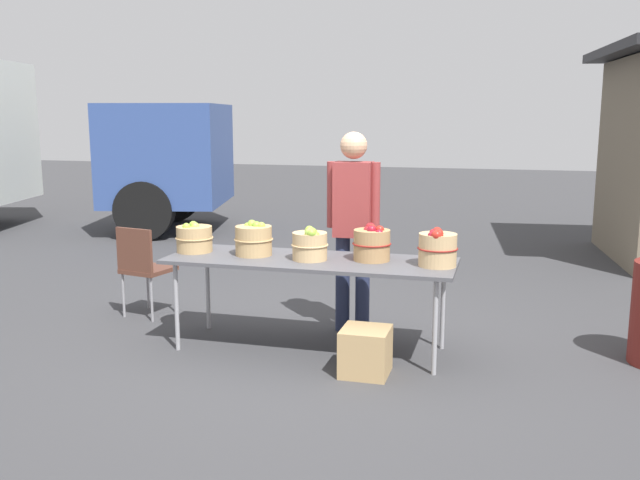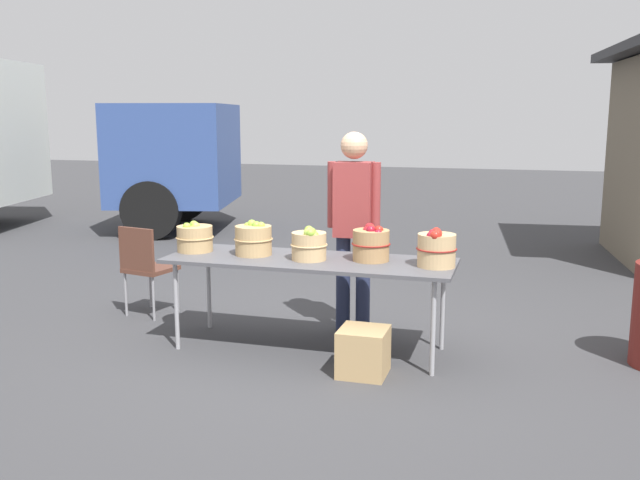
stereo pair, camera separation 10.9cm
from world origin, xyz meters
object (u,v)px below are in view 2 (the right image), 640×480
apple_basket_red_0 (371,244)px  folding_chair (145,263)px  produce_crate (363,352)px  market_table (309,264)px  apple_basket_red_1 (436,249)px  apple_basket_green_0 (195,237)px  apple_basket_green_2 (309,244)px  vendor_adult (354,216)px  apple_basket_green_1 (254,239)px

apple_basket_red_0 → folding_chair: apple_basket_red_0 is taller
apple_basket_red_0 → produce_crate: bearing=-83.2°
market_table → apple_basket_red_1: apple_basket_red_1 is taller
market_table → apple_basket_green_0: 1.03m
produce_crate → folding_chair: bearing=158.8°
apple_basket_green_2 → vendor_adult: (0.21, 0.60, 0.15)m
apple_basket_green_1 → apple_basket_green_2: bearing=-6.9°
vendor_adult → produce_crate: 1.34m
apple_basket_red_0 → vendor_adult: (-0.26, 0.49, 0.14)m
apple_basket_green_1 → apple_basket_red_0: bearing=2.7°
apple_basket_green_1 → apple_basket_green_0: bearing=179.7°
vendor_adult → produce_crate: (0.32, -0.99, -0.85)m
apple_basket_red_0 → apple_basket_green_2: bearing=-167.5°
apple_basket_green_0 → apple_basket_red_1: bearing=-1.0°
folding_chair → apple_basket_green_0: bearing=160.9°
apple_basket_red_1 → vendor_adult: vendor_adult is taller
apple_basket_red_1 → produce_crate: 0.95m
market_table → apple_basket_red_0: size_ratio=7.52×
apple_basket_green_1 → apple_basket_green_2: 0.50m
apple_basket_green_2 → vendor_adult: bearing=70.6°
apple_basket_green_1 → folding_chair: (-1.27, 0.45, -0.37)m
apple_basket_red_0 → apple_basket_red_1: apple_basket_red_1 is taller
apple_basket_red_0 → apple_basket_green_1: bearing=-177.3°
apple_basket_red_1 → produce_crate: (-0.46, -0.42, -0.72)m
market_table → vendor_adult: size_ratio=1.32×
market_table → apple_basket_green_0: apple_basket_green_0 is taller
apple_basket_green_1 → apple_basket_red_1: 1.49m
apple_basket_red_0 → apple_basket_red_1: bearing=-8.5°
vendor_adult → market_table: bearing=66.6°
apple_basket_red_0 → vendor_adult: vendor_adult is taller
market_table → produce_crate: bearing=-37.8°
vendor_adult → produce_crate: vendor_adult is taller
apple_basket_green_0 → vendor_adult: vendor_adult is taller
apple_basket_red_0 → produce_crate: apple_basket_red_0 is taller
apple_basket_green_2 → apple_basket_red_1: bearing=1.6°
market_table → apple_basket_green_2: 0.17m
apple_basket_green_1 → apple_basket_green_2: (0.49, -0.06, -0.00)m
apple_basket_green_0 → folding_chair: 0.94m
market_table → produce_crate: (0.54, -0.42, -0.54)m
apple_basket_green_1 → vendor_adult: (0.71, 0.54, 0.15)m
apple_basket_green_1 → vendor_adult: vendor_adult is taller
market_table → vendor_adult: (0.22, 0.57, 0.31)m
apple_basket_green_1 → vendor_adult: size_ratio=0.18×
apple_basket_green_2 → apple_basket_red_0: 0.49m
apple_basket_red_0 → folding_chair: size_ratio=0.36×
vendor_adult → produce_crate: size_ratio=5.02×
apple_basket_green_0 → produce_crate: apple_basket_green_0 is taller
apple_basket_red_1 → vendor_adult: (-0.78, 0.57, 0.13)m
apple_basket_red_0 → apple_basket_red_1: size_ratio=1.00×
market_table → apple_basket_green_0: size_ratio=7.27×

